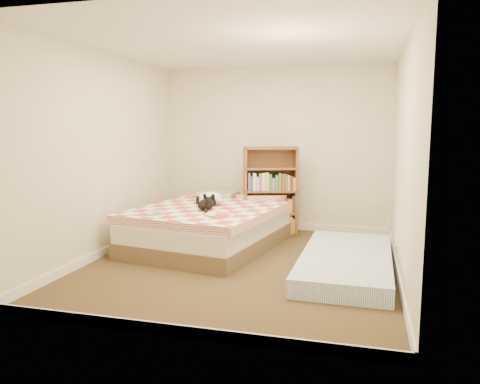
% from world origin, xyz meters
% --- Properties ---
extents(room, '(3.51, 4.01, 2.51)m').
position_xyz_m(room, '(0.00, 0.00, 1.20)').
color(room, '#412E1B').
rests_on(room, ground).
extents(bed, '(1.96, 2.50, 0.60)m').
position_xyz_m(bed, '(-0.60, 0.74, 0.28)').
color(bed, brown).
rests_on(bed, room).
extents(bookshelf, '(0.86, 0.50, 1.31)m').
position_xyz_m(bookshelf, '(0.03, 1.56, 0.50)').
color(bookshelf, brown).
rests_on(bookshelf, room).
extents(floor_mattress, '(1.01, 2.16, 0.19)m').
position_xyz_m(floor_mattress, '(1.20, 0.06, 0.10)').
color(floor_mattress, '#7C9FCF').
rests_on(floor_mattress, room).
extents(black_cat, '(0.23, 0.69, 0.16)m').
position_xyz_m(black_cat, '(-0.59, 0.48, 0.61)').
color(black_cat, black).
rests_on(black_cat, bed).
extents(white_dog, '(0.38, 0.42, 0.18)m').
position_xyz_m(white_dog, '(-0.65, 0.79, 0.63)').
color(white_dog, white).
rests_on(white_dog, bed).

